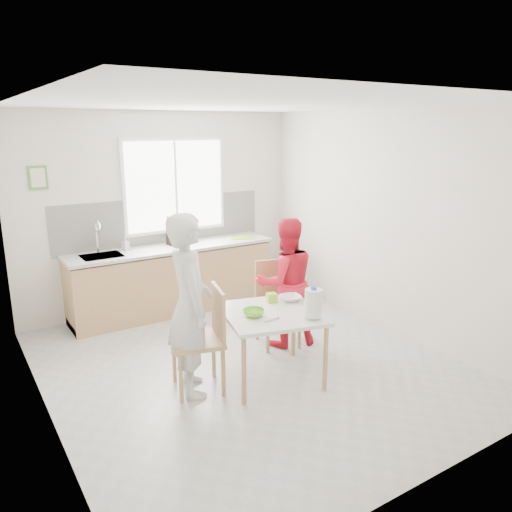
{
  "coord_description": "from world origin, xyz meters",
  "views": [
    {
      "loc": [
        -2.57,
        -4.19,
        2.48
      ],
      "look_at": [
        0.23,
        0.2,
        1.13
      ],
      "focal_mm": 35.0,
      "sensor_mm": 36.0,
      "label": 1
    }
  ],
  "objects_px": {
    "milk_jug": "(314,303)",
    "chair_left": "(205,335)",
    "dining_table": "(271,319)",
    "bowl_white": "(291,298)",
    "chair_far": "(276,299)",
    "bowl_green": "(254,313)",
    "person_red": "(285,283)",
    "wine_bottle_b": "(171,235)",
    "person_white": "(190,305)",
    "wine_bottle_a": "(168,233)"
  },
  "relations": [
    {
      "from": "wine_bottle_b",
      "to": "bowl_green",
      "type": "bearing_deg",
      "value": -94.07
    },
    {
      "from": "chair_left",
      "to": "wine_bottle_a",
      "type": "height_order",
      "value": "wine_bottle_a"
    },
    {
      "from": "bowl_white",
      "to": "dining_table",
      "type": "bearing_deg",
      "value": -154.99
    },
    {
      "from": "chair_far",
      "to": "bowl_green",
      "type": "relative_size",
      "value": 4.68
    },
    {
      "from": "person_red",
      "to": "wine_bottle_b",
      "type": "bearing_deg",
      "value": -55.06
    },
    {
      "from": "person_white",
      "to": "bowl_white",
      "type": "relative_size",
      "value": 7.79
    },
    {
      "from": "dining_table",
      "to": "wine_bottle_a",
      "type": "bearing_deg",
      "value": 91.01
    },
    {
      "from": "chair_left",
      "to": "person_white",
      "type": "xyz_separation_m",
      "value": [
        -0.13,
        0.03,
        0.31
      ]
    },
    {
      "from": "person_red",
      "to": "wine_bottle_a",
      "type": "height_order",
      "value": "person_red"
    },
    {
      "from": "bowl_green",
      "to": "chair_left",
      "type": "bearing_deg",
      "value": 159.17
    },
    {
      "from": "person_white",
      "to": "bowl_white",
      "type": "bearing_deg",
      "value": -77.31
    },
    {
      "from": "dining_table",
      "to": "milk_jug",
      "type": "bearing_deg",
      "value": -55.49
    },
    {
      "from": "wine_bottle_a",
      "to": "chair_left",
      "type": "bearing_deg",
      "value": -104.93
    },
    {
      "from": "chair_left",
      "to": "bowl_green",
      "type": "bearing_deg",
      "value": 83.97
    },
    {
      "from": "milk_jug",
      "to": "wine_bottle_b",
      "type": "relative_size",
      "value": 0.98
    },
    {
      "from": "wine_bottle_b",
      "to": "chair_far",
      "type": "bearing_deg",
      "value": -70.48
    },
    {
      "from": "chair_left",
      "to": "dining_table",
      "type": "bearing_deg",
      "value": 90.0
    },
    {
      "from": "chair_left",
      "to": "chair_far",
      "type": "xyz_separation_m",
      "value": [
        1.2,
        0.54,
        -0.02
      ]
    },
    {
      "from": "dining_table",
      "to": "wine_bottle_b",
      "type": "height_order",
      "value": "wine_bottle_b"
    },
    {
      "from": "chair_far",
      "to": "bowl_green",
      "type": "xyz_separation_m",
      "value": [
        -0.75,
        -0.7,
        0.21
      ]
    },
    {
      "from": "chair_far",
      "to": "bowl_white",
      "type": "distance_m",
      "value": 0.61
    },
    {
      "from": "dining_table",
      "to": "person_white",
      "type": "distance_m",
      "value": 0.84
    },
    {
      "from": "milk_jug",
      "to": "dining_table",
      "type": "bearing_deg",
      "value": 139.31
    },
    {
      "from": "person_red",
      "to": "wine_bottle_a",
      "type": "distance_m",
      "value": 1.98
    },
    {
      "from": "chair_left",
      "to": "bowl_white",
      "type": "distance_m",
      "value": 1.02
    },
    {
      "from": "dining_table",
      "to": "chair_left",
      "type": "bearing_deg",
      "value": 165.2
    },
    {
      "from": "person_red",
      "to": "milk_jug",
      "type": "relative_size",
      "value": 5.13
    },
    {
      "from": "chair_left",
      "to": "chair_far",
      "type": "bearing_deg",
      "value": 128.85
    },
    {
      "from": "person_red",
      "to": "chair_far",
      "type": "bearing_deg",
      "value": -45.68
    },
    {
      "from": "dining_table",
      "to": "wine_bottle_a",
      "type": "height_order",
      "value": "wine_bottle_a"
    },
    {
      "from": "milk_jug",
      "to": "wine_bottle_b",
      "type": "xyz_separation_m",
      "value": [
        -0.28,
        2.71,
        0.2
      ]
    },
    {
      "from": "chair_left",
      "to": "person_red",
      "type": "distance_m",
      "value": 1.34
    },
    {
      "from": "dining_table",
      "to": "bowl_white",
      "type": "height_order",
      "value": "bowl_white"
    },
    {
      "from": "chair_far",
      "to": "person_red",
      "type": "xyz_separation_m",
      "value": [
        0.06,
        -0.1,
        0.21
      ]
    },
    {
      "from": "bowl_white",
      "to": "wine_bottle_b",
      "type": "xyz_separation_m",
      "value": [
        -0.39,
        2.2,
        0.33
      ]
    },
    {
      "from": "chair_far",
      "to": "person_red",
      "type": "relative_size",
      "value": 0.65
    },
    {
      "from": "person_red",
      "to": "wine_bottle_b",
      "type": "height_order",
      "value": "person_red"
    },
    {
      "from": "dining_table",
      "to": "person_white",
      "type": "height_order",
      "value": "person_white"
    },
    {
      "from": "dining_table",
      "to": "bowl_green",
      "type": "bearing_deg",
      "value": 179.24
    },
    {
      "from": "dining_table",
      "to": "wine_bottle_b",
      "type": "distance_m",
      "value": 2.4
    },
    {
      "from": "dining_table",
      "to": "chair_left",
      "type": "distance_m",
      "value": 0.68
    },
    {
      "from": "milk_jug",
      "to": "chair_left",
      "type": "bearing_deg",
      "value": 164.38
    },
    {
      "from": "chair_far",
      "to": "wine_bottle_a",
      "type": "bearing_deg",
      "value": 123.56
    },
    {
      "from": "bowl_white",
      "to": "milk_jug",
      "type": "distance_m",
      "value": 0.55
    },
    {
      "from": "bowl_green",
      "to": "wine_bottle_a",
      "type": "distance_m",
      "value": 2.48
    },
    {
      "from": "milk_jug",
      "to": "wine_bottle_b",
      "type": "height_order",
      "value": "wine_bottle_b"
    },
    {
      "from": "person_red",
      "to": "wine_bottle_b",
      "type": "xyz_separation_m",
      "value": [
        -0.64,
        1.76,
        0.32
      ]
    },
    {
      "from": "person_white",
      "to": "wine_bottle_a",
      "type": "xyz_separation_m",
      "value": [
        0.74,
        2.24,
        0.21
      ]
    },
    {
      "from": "bowl_green",
      "to": "wine_bottle_a",
      "type": "relative_size",
      "value": 0.65
    },
    {
      "from": "chair_far",
      "to": "person_white",
      "type": "xyz_separation_m",
      "value": [
        -1.33,
        -0.5,
        0.33
      ]
    }
  ]
}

